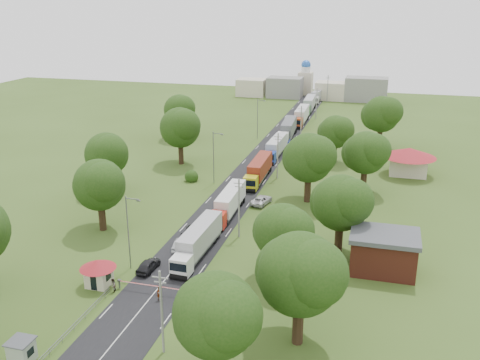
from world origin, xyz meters
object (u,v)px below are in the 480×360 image
(car_lane_mid, at_px, (183,244))
(pedestrian_near, at_px, (159,294))
(car_lane_front, at_px, (148,265))
(boom_barrier, at_px, (143,285))
(guard_booth, at_px, (98,269))
(info_sign, at_px, (289,145))
(truck_0, at_px, (198,241))

(car_lane_mid, relative_size, pedestrian_near, 2.82)
(car_lane_front, bearing_deg, pedestrian_near, 126.19)
(boom_barrier, distance_m, guard_booth, 5.98)
(info_sign, bearing_deg, boom_barrier, -96.24)
(truck_0, relative_size, car_lane_mid, 3.02)
(boom_barrier, relative_size, pedestrian_near, 5.47)
(info_sign, height_order, truck_0, info_sign)
(car_lane_front, distance_m, car_lane_mid, 7.28)
(truck_0, height_order, car_lane_front, truck_0)
(boom_barrier, distance_m, info_sign, 60.39)
(boom_barrier, xyz_separation_m, info_sign, (6.56, 60.00, 2.11))
(truck_0, xyz_separation_m, car_lane_front, (-4.72, -5.82, -1.35))
(car_lane_front, xyz_separation_m, car_lane_mid, (2.00, 7.00, 0.03))
(boom_barrier, height_order, truck_0, truck_0)
(car_lane_front, height_order, car_lane_mid, car_lane_mid)
(truck_0, bearing_deg, info_sign, 85.95)
(car_lane_front, xyz_separation_m, pedestrian_near, (4.27, -6.24, 0.09))
(pedestrian_near, bearing_deg, car_lane_mid, 68.75)
(pedestrian_near, bearing_deg, boom_barrier, 123.78)
(guard_booth, relative_size, truck_0, 0.31)
(car_lane_front, relative_size, pedestrian_near, 2.62)
(truck_0, distance_m, car_lane_front, 7.61)
(guard_booth, xyz_separation_m, car_lane_front, (4.20, 5.00, -1.41))
(info_sign, distance_m, car_lane_front, 55.65)
(guard_booth, height_order, pedestrian_near, guard_booth)
(guard_booth, bearing_deg, car_lane_mid, 62.68)
(truck_0, bearing_deg, boom_barrier, -105.87)
(car_lane_front, distance_m, pedestrian_near, 7.56)
(boom_barrier, distance_m, pedestrian_near, 2.90)
(car_lane_mid, bearing_deg, info_sign, -99.97)
(boom_barrier, xyz_separation_m, car_lane_front, (-1.64, 5.00, -0.14))
(info_sign, height_order, car_lane_front, info_sign)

